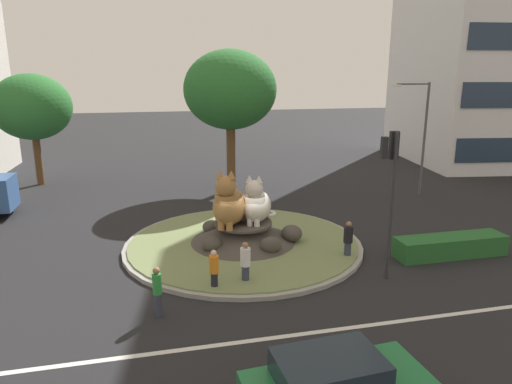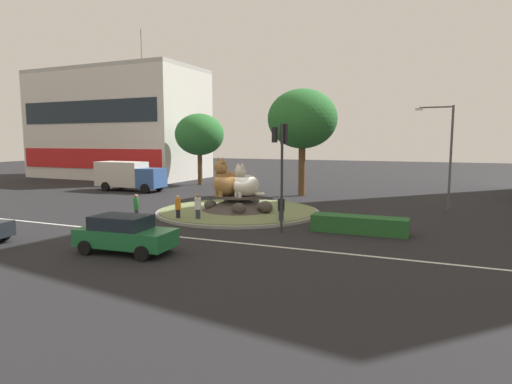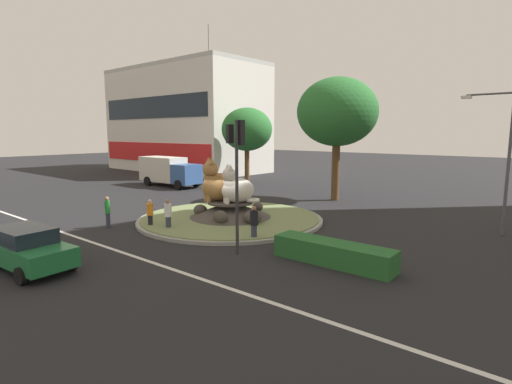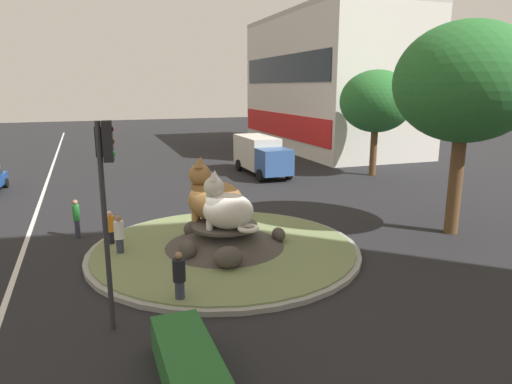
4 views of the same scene
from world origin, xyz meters
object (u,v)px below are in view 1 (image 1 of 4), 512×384
at_px(streetlight_arm, 421,131).
at_px(pedestrian_black_shirt, 348,240).
at_px(traffic_light_mast, 391,174).
at_px(cat_statue_white, 257,204).
at_px(broadleaf_tree_behind_island, 32,107).
at_px(pedestrian_green_shirt, 157,290).
at_px(second_tree_near_tower, 230,90).
at_px(pedestrian_white_shirt, 245,263).
at_px(cat_statue_tabby, 229,205).
at_px(pedestrian_orange_shirt, 214,270).

xyz_separation_m(streetlight_arm, pedestrian_black_shirt, (-8.90, -9.07, -3.37)).
xyz_separation_m(traffic_light_mast, pedestrian_black_shirt, (-0.68, 1.95, -3.29)).
distance_m(cat_statue_white, streetlight_arm, 14.15).
relative_size(cat_statue_white, streetlight_arm, 0.32).
relative_size(broadleaf_tree_behind_island, pedestrian_black_shirt, 4.48).
distance_m(traffic_light_mast, pedestrian_black_shirt, 3.88).
xyz_separation_m(traffic_light_mast, pedestrian_green_shirt, (-8.77, -1.05, -3.25)).
bearing_deg(pedestrian_black_shirt, cat_statue_white, 12.20).
relative_size(second_tree_near_tower, pedestrian_white_shirt, 5.37).
bearing_deg(broadleaf_tree_behind_island, traffic_light_mast, -50.27).
bearing_deg(cat_statue_tabby, broadleaf_tree_behind_island, -120.46).
relative_size(broadleaf_tree_behind_island, second_tree_near_tower, 0.84).
relative_size(traffic_light_mast, pedestrian_white_shirt, 3.31).
xyz_separation_m(streetlight_arm, pedestrian_orange_shirt, (-14.93, -10.73, -3.41)).
bearing_deg(second_tree_near_tower, cat_statue_tabby, -100.55).
relative_size(traffic_light_mast, pedestrian_black_shirt, 3.30).
distance_m(cat_statue_tabby, second_tree_near_tower, 11.97).
height_order(second_tree_near_tower, pedestrian_white_shirt, second_tree_near_tower).
height_order(cat_statue_tabby, second_tree_near_tower, second_tree_near_tower).
distance_m(cat_statue_tabby, pedestrian_orange_shirt, 4.43).
height_order(cat_statue_tabby, streetlight_arm, streetlight_arm).
bearing_deg(cat_statue_tabby, pedestrian_black_shirt, 87.42).
bearing_deg(streetlight_arm, cat_statue_tabby, 28.44).
height_order(cat_statue_white, pedestrian_black_shirt, cat_statue_white).
relative_size(streetlight_arm, pedestrian_green_shirt, 4.17).
distance_m(pedestrian_green_shirt, pedestrian_black_shirt, 8.62).
distance_m(streetlight_arm, pedestrian_green_shirt, 21.10).
height_order(cat_statue_white, pedestrian_white_shirt, cat_statue_white).
height_order(cat_statue_white, traffic_light_mast, traffic_light_mast).
height_order(cat_statue_tabby, cat_statue_white, cat_statue_tabby).
relative_size(cat_statue_tabby, traffic_light_mast, 0.47).
bearing_deg(pedestrian_white_shirt, streetlight_arm, -11.43).
distance_m(pedestrian_orange_shirt, pedestrian_black_shirt, 6.25).
bearing_deg(broadleaf_tree_behind_island, pedestrian_white_shirt, -60.18).
relative_size(pedestrian_white_shirt, pedestrian_orange_shirt, 1.06).
relative_size(cat_statue_tabby, broadleaf_tree_behind_island, 0.34).
bearing_deg(second_tree_near_tower, pedestrian_white_shirt, -98.06).
relative_size(cat_statue_tabby, pedestrian_white_shirt, 1.54).
distance_m(cat_statue_white, traffic_light_mast, 6.48).
distance_m(cat_statue_tabby, pedestrian_black_shirt, 5.45).
height_order(broadleaf_tree_behind_island, pedestrian_green_shirt, broadleaf_tree_behind_island).
height_order(broadleaf_tree_behind_island, pedestrian_white_shirt, broadleaf_tree_behind_island).
xyz_separation_m(streetlight_arm, pedestrian_white_shirt, (-13.70, -10.47, -3.37)).
relative_size(cat_statue_tabby, streetlight_arm, 0.37).
bearing_deg(pedestrian_black_shirt, pedestrian_orange_shirt, 64.08).
xyz_separation_m(cat_statue_tabby, second_tree_near_tower, (2.02, 10.85, 4.62)).
bearing_deg(second_tree_near_tower, pedestrian_orange_shirt, -102.50).
relative_size(pedestrian_orange_shirt, pedestrian_black_shirt, 0.94).
relative_size(traffic_light_mast, streetlight_arm, 0.79).
bearing_deg(cat_statue_tabby, pedestrian_orange_shirt, 6.43).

